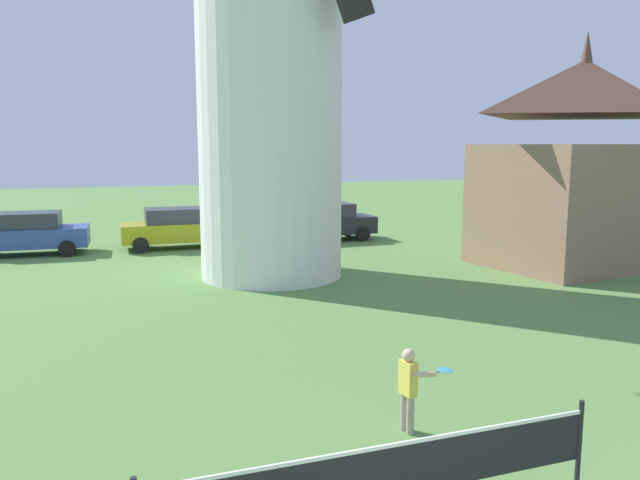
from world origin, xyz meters
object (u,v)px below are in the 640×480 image
Objects in this scene: tennis_net at (386,473)px; parked_car_mustard at (177,227)px; parked_car_blue at (25,233)px; parked_car_black at (323,221)px; chapel at (580,167)px; player_far at (410,385)px; windmill at (269,10)px.

tennis_net is 1.18× the size of parked_car_mustard.
parked_car_mustard is at bearing -2.52° from parked_car_blue.
chapel is at bearing -51.99° from parked_car_black.
tennis_net is at bearing -108.10° from parked_car_black.
parked_car_blue is at bearing 178.42° from parked_car_black.
chapel reaches higher than parked_car_mustard.
chapel is (6.15, -7.87, 2.47)m from parked_car_black.
parked_car_mustard is 0.55× the size of chapel.
parked_car_mustard is 6.06m from parked_car_black.
player_far is (1.32, 2.00, 0.00)m from tennis_net.
windmill is 3.74× the size of parked_car_blue.
parked_car_black is at bearing -1.58° from parked_car_blue.
parked_car_blue is 0.59× the size of chapel.
chapel reaches higher than parked_car_blue.
parked_car_mustard is (5.41, -0.24, -0.00)m from parked_car_blue.
windmill is 3.89× the size of parked_car_black.
player_far is at bearing -95.11° from windmill.
chapel is (10.10, -1.61, -4.55)m from windmill.
chapel is at bearing -24.92° from parked_car_blue.
parked_car_blue is 19.59m from chapel.
parked_car_mustard and parked_car_black have the same top height.
parked_car_mustard reaches higher than player_far.
tennis_net is 16.89m from chapel.
parked_car_blue is (-6.56, 17.37, 0.13)m from player_far.
parked_car_blue is at bearing 110.68° from player_far.
parked_car_mustard reaches higher than tennis_net.
player_far is at bearing 56.66° from tennis_net.
windmill is 12.98m from player_far.
windmill is at bearing -71.57° from parked_car_mustard.
chapel is (17.62, -8.19, 2.47)m from parked_car_blue.
player_far is at bearing -86.17° from parked_car_mustard.
parked_car_mustard is 0.98× the size of parked_car_black.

